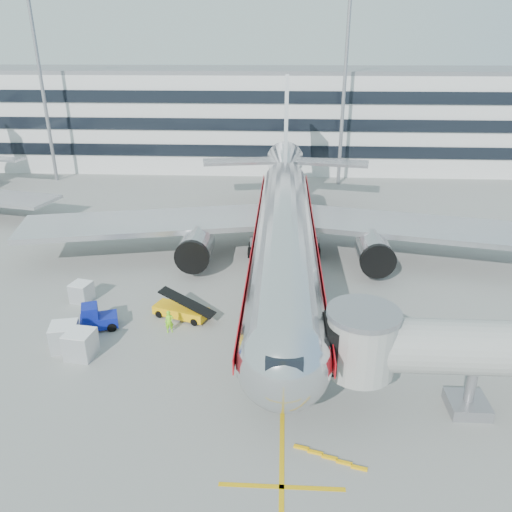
# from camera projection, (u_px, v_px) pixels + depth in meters

# --- Properties ---
(ground) EXTENTS (180.00, 180.00, 0.00)m
(ground) POSITION_uv_depth(u_px,v_px,m) (283.00, 330.00, 36.37)
(ground) COLOR gray
(ground) RESTS_ON ground
(lead_in_line) EXTENTS (0.25, 70.00, 0.01)m
(lead_in_line) POSITION_uv_depth(u_px,v_px,m) (284.00, 273.00, 45.56)
(lead_in_line) COLOR #DAA20B
(lead_in_line) RESTS_ON ground
(stop_bar) EXTENTS (6.00, 0.25, 0.01)m
(stop_bar) POSITION_uv_depth(u_px,v_px,m) (282.00, 487.00, 23.51)
(stop_bar) COLOR #DAA20B
(stop_bar) RESTS_ON ground
(main_jet) EXTENTS (50.95, 48.70, 16.06)m
(main_jet) POSITION_uv_depth(u_px,v_px,m) (285.00, 223.00, 45.48)
(main_jet) COLOR silver
(main_jet) RESTS_ON ground
(jet_bridge) EXTENTS (17.80, 4.50, 7.00)m
(jet_bridge) POSITION_uv_depth(u_px,v_px,m) (510.00, 353.00, 26.89)
(jet_bridge) COLOR silver
(jet_bridge) RESTS_ON ground
(terminal) EXTENTS (150.00, 24.25, 15.60)m
(terminal) POSITION_uv_depth(u_px,v_px,m) (286.00, 116.00, 86.56)
(terminal) COLOR silver
(terminal) RESTS_ON ground
(light_mast_west) EXTENTS (2.40, 1.20, 25.45)m
(light_mast_west) POSITION_uv_depth(u_px,v_px,m) (41.00, 78.00, 70.90)
(light_mast_west) COLOR gray
(light_mast_west) RESTS_ON ground
(light_mast_centre) EXTENTS (2.40, 1.20, 25.45)m
(light_mast_centre) POSITION_uv_depth(u_px,v_px,m) (345.00, 79.00, 68.73)
(light_mast_centre) COLOR gray
(light_mast_centre) RESTS_ON ground
(belt_loader) EXTENTS (4.52, 2.86, 2.12)m
(belt_loader) POSITION_uv_depth(u_px,v_px,m) (181.00, 310.00, 37.93)
(belt_loader) COLOR #FCB30A
(belt_loader) RESTS_ON ground
(baggage_tug) EXTENTS (2.95, 2.36, 1.95)m
(baggage_tug) POSITION_uv_depth(u_px,v_px,m) (96.00, 318.00, 36.30)
(baggage_tug) COLOR navy
(baggage_tug) RESTS_ON ground
(cargo_container_left) EXTENTS (1.97, 1.97, 1.86)m
(cargo_container_left) POSITION_uv_depth(u_px,v_px,m) (81.00, 344.00, 33.01)
(cargo_container_left) COLOR silver
(cargo_container_left) RESTS_ON ground
(cargo_container_right) EXTENTS (1.80, 1.80, 1.59)m
(cargo_container_right) POSITION_uv_depth(u_px,v_px,m) (82.00, 292.00, 40.26)
(cargo_container_right) COLOR silver
(cargo_container_right) RESTS_ON ground
(cargo_container_front) EXTENTS (2.09, 2.09, 1.86)m
(cargo_container_front) POSITION_uv_depth(u_px,v_px,m) (65.00, 337.00, 33.87)
(cargo_container_front) COLOR silver
(cargo_container_front) RESTS_ON ground
(ramp_worker) EXTENTS (0.72, 0.58, 1.70)m
(ramp_worker) POSITION_uv_depth(u_px,v_px,m) (169.00, 322.00, 35.85)
(ramp_worker) COLOR #8CFA1A
(ramp_worker) RESTS_ON ground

